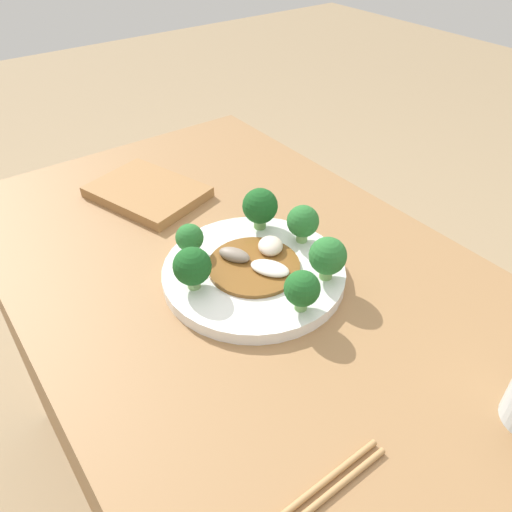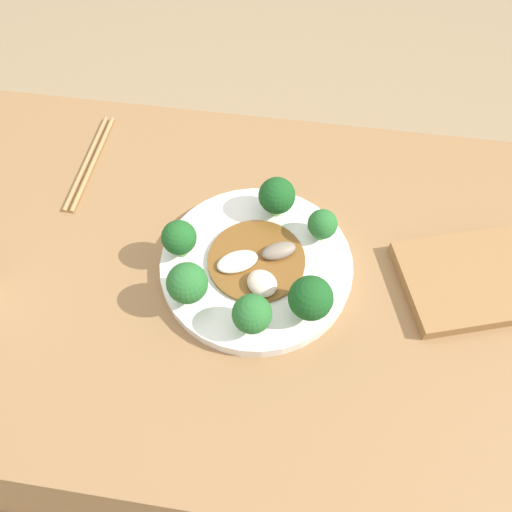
# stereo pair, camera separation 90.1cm
# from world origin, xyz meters

# --- Properties ---
(ground_plane) EXTENTS (8.00, 8.00, 0.00)m
(ground_plane) POSITION_xyz_m (0.00, 0.00, 0.00)
(ground_plane) COLOR #9E8460
(table) EXTENTS (1.11, 0.65, 0.72)m
(table) POSITION_xyz_m (0.00, 0.00, 0.36)
(table) COLOR olive
(table) RESTS_ON ground_plane
(plate) EXTENTS (0.28, 0.28, 0.02)m
(plate) POSITION_xyz_m (0.01, -0.00, 0.73)
(plate) COLOR white
(plate) RESTS_ON table
(broccoli_northeast) EXTENTS (0.04, 0.04, 0.05)m
(broccoli_northeast) POSITION_xyz_m (0.10, 0.06, 0.77)
(broccoli_northeast) COLOR #70A356
(broccoli_northeast) RESTS_ON plate
(broccoli_south) EXTENTS (0.05, 0.05, 0.06)m
(broccoli_south) POSITION_xyz_m (0.02, -0.10, 0.78)
(broccoli_south) COLOR #89B76B
(broccoli_south) RESTS_ON plate
(broccoli_west) EXTENTS (0.05, 0.05, 0.06)m
(broccoli_west) POSITION_xyz_m (-0.09, -0.00, 0.77)
(broccoli_west) COLOR #70A356
(broccoli_west) RESTS_ON plate
(broccoli_north) EXTENTS (0.05, 0.05, 0.06)m
(broccoli_north) POSITION_xyz_m (0.03, 0.09, 0.78)
(broccoli_north) COLOR #89B76B
(broccoli_north) RESTS_ON plate
(broccoli_southeast) EXTENTS (0.06, 0.06, 0.07)m
(broccoli_southeast) POSITION_xyz_m (0.09, -0.07, 0.78)
(broccoli_southeast) COLOR #70A356
(broccoli_southeast) RESTS_ON plate
(broccoli_southwest) EXTENTS (0.05, 0.05, 0.07)m
(broccoli_southwest) POSITION_xyz_m (-0.07, -0.07, 0.78)
(broccoli_southwest) COLOR #7AAD5B
(broccoli_southwest) RESTS_ON plate
(stirfry_center) EXTENTS (0.14, 0.14, 0.02)m
(stirfry_center) POSITION_xyz_m (0.02, -0.01, 0.75)
(stirfry_center) COLOR brown
(stirfry_center) RESTS_ON plate
(chopsticks) EXTENTS (0.02, 0.22, 0.01)m
(chopsticks) POSITION_xyz_m (-0.30, 0.17, 0.72)
(chopsticks) COLOR #AD7F4C
(chopsticks) RESTS_ON table
(cutting_board) EXTENTS (0.24, 0.20, 0.02)m
(cutting_board) POSITION_xyz_m (0.32, 0.02, 0.73)
(cutting_board) COLOR olive
(cutting_board) RESTS_ON table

